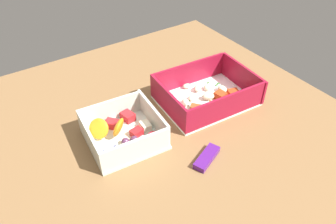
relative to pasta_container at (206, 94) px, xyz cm
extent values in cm
cube|color=brown|center=(12.99, 0.89, -3.05)|extent=(80.00, 80.00, 2.00)
cube|color=white|center=(-0.01, -0.06, -1.75)|extent=(22.70, 17.39, 0.60)
cube|color=maroon|center=(-10.52, 0.66, 1.59)|extent=(1.68, 15.96, 6.08)
cube|color=maroon|center=(10.50, -0.77, 1.59)|extent=(1.68, 15.96, 6.08)
cube|color=maroon|center=(0.51, 7.60, 1.59)|extent=(20.46, 1.99, 6.08)
cube|color=maroon|center=(-0.53, -7.72, 1.59)|extent=(20.46, 1.99, 6.08)
ellipsoid|color=beige|center=(-2.56, -2.87, -0.71)|extent=(2.13, 2.50, 1.06)
ellipsoid|color=beige|center=(-0.29, 0.38, -0.42)|extent=(3.55, 3.14, 1.47)
ellipsoid|color=beige|center=(-0.41, -3.82, -0.55)|extent=(3.12, 2.92, 1.28)
ellipsoid|color=beige|center=(5.43, -0.98, -0.60)|extent=(2.19, 2.75, 1.22)
ellipsoid|color=beige|center=(1.16, -6.20, -0.69)|extent=(2.55, 2.15, 1.08)
ellipsoid|color=beige|center=(7.59, -5.19, -0.50)|extent=(3.29, 2.92, 1.36)
ellipsoid|color=beige|center=(3.16, -1.65, -0.73)|extent=(2.48, 2.44, 1.03)
ellipsoid|color=beige|center=(-5.20, -0.14, -0.50)|extent=(2.00, 2.79, 1.36)
cube|color=brown|center=(-6.57, 5.42, -0.94)|extent=(3.85, 3.64, 1.01)
cube|color=#AD5B1E|center=(8.34, 3.42, -0.93)|extent=(2.47, 3.26, 1.04)
cube|color=brown|center=(4.11, 2.08, -0.94)|extent=(3.67, 3.94, 1.01)
cube|color=#AD5B1E|center=(1.01, 3.53, -0.86)|extent=(3.43, 3.31, 1.17)
cube|color=red|center=(-3.00, 1.65, -0.57)|extent=(2.70, 2.81, 1.75)
cube|color=red|center=(-6.66, 2.16, -0.80)|extent=(3.01, 2.56, 1.30)
cube|color=#387A33|center=(-6.77, -3.34, -1.35)|extent=(0.60, 0.40, 0.20)
cube|color=#387A33|center=(-5.88, -3.05, -1.35)|extent=(0.60, 0.40, 0.20)
cube|color=#387A33|center=(-4.79, -5.06, -1.35)|extent=(0.60, 0.40, 0.20)
cube|color=#387A33|center=(3.94, -1.71, -1.35)|extent=(0.60, 0.40, 0.20)
cube|color=#387A33|center=(-1.73, -1.27, -1.35)|extent=(0.60, 0.40, 0.20)
cube|color=silver|center=(22.52, 0.73, -1.75)|extent=(15.90, 15.40, 0.60)
cube|color=silver|center=(15.48, 1.34, 1.11)|extent=(1.81, 14.19, 5.12)
cube|color=silver|center=(29.57, 0.13, 1.11)|extent=(1.81, 14.19, 5.12)
cube|color=silver|center=(23.10, 7.50, 1.11)|extent=(13.54, 1.75, 5.12)
cube|color=silver|center=(21.94, -6.04, 1.11)|extent=(13.54, 1.75, 5.12)
ellipsoid|color=orange|center=(26.68, -2.22, 0.81)|extent=(5.63, 5.74, 4.32)
ellipsoid|color=orange|center=(23.12, -0.31, 0.86)|extent=(4.92, 4.80, 4.42)
cube|color=red|center=(19.18, -3.83, -0.56)|extent=(2.77, 3.34, 1.78)
cube|color=#F4EACC|center=(17.45, 0.42, -0.70)|extent=(2.06, 2.64, 1.51)
cube|color=red|center=(23.18, -3.63, -0.62)|extent=(3.36, 3.44, 1.66)
cube|color=red|center=(20.02, 1.58, -0.72)|extent=(2.71, 2.21, 1.46)
sphere|color=#562D4C|center=(24.26, 4.14, -0.54)|extent=(1.82, 1.82, 1.82)
sphere|color=#562D4C|center=(23.28, 2.80, -0.63)|extent=(1.63, 1.63, 1.63)
sphere|color=#562D4C|center=(22.71, 4.79, -0.75)|extent=(1.40, 1.40, 1.40)
sphere|color=#562D4C|center=(24.64, 6.05, -0.57)|extent=(1.76, 1.76, 1.76)
sphere|color=#562D4C|center=(20.91, 5.43, -0.59)|extent=(1.72, 1.72, 1.72)
sphere|color=#562D4C|center=(21.57, 3.37, -0.59)|extent=(1.72, 1.72, 1.72)
cone|color=red|center=(18.06, 5.41, -0.47)|extent=(2.44, 2.44, 1.95)
sphere|color=navy|center=(27.92, 2.77, -0.95)|extent=(0.99, 0.99, 0.99)
sphere|color=navy|center=(25.58, 2.83, -0.98)|extent=(0.93, 0.93, 0.93)
sphere|color=navy|center=(26.70, 3.42, -0.95)|extent=(0.99, 0.99, 0.99)
cube|color=#51197A|center=(11.74, 14.77, -1.45)|extent=(7.38, 4.95, 1.20)
camera|label=1|loc=(41.30, 45.43, 44.93)|focal=33.82mm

